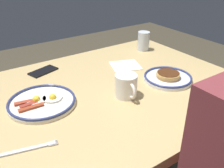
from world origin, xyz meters
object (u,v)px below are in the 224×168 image
at_px(coffee_mug, 126,86).
at_px(cell_phone, 43,71).
at_px(paper_napkin, 125,66).
at_px(fork_far, 28,149).
at_px(plate_near_main, 42,102).
at_px(drinking_glass, 143,42).
at_px(plate_center_pancakes, 168,77).

height_order(coffee_mug, cell_phone, coffee_mug).
height_order(cell_phone, paper_napkin, cell_phone).
bearing_deg(paper_napkin, fork_far, 28.13).
bearing_deg(cell_phone, plate_near_main, 51.17).
height_order(drinking_glass, cell_phone, drinking_glass).
relative_size(plate_near_main, coffee_mug, 2.12).
height_order(plate_near_main, fork_far, plate_near_main).
height_order(coffee_mug, drinking_glass, drinking_glass).
distance_m(coffee_mug, paper_napkin, 0.32).
distance_m(plate_center_pancakes, coffee_mug, 0.26).
bearing_deg(coffee_mug, plate_center_pancakes, -178.66).
bearing_deg(fork_far, plate_center_pancakes, -172.41).
height_order(plate_center_pancakes, cell_phone, plate_center_pancakes).
relative_size(plate_center_pancakes, drinking_glass, 2.01).
xyz_separation_m(plate_near_main, drinking_glass, (-0.76, -0.26, 0.04)).
relative_size(plate_center_pancakes, paper_napkin, 1.54).
distance_m(paper_napkin, fork_far, 0.73).
relative_size(cell_phone, fork_far, 0.77).
distance_m(plate_near_main, fork_far, 0.26).
bearing_deg(fork_far, drinking_glass, -151.49).
distance_m(coffee_mug, drinking_glass, 0.59).
distance_m(plate_near_main, cell_phone, 0.32).
bearing_deg(drinking_glass, cell_phone, -3.62).
bearing_deg(paper_napkin, plate_center_pancakes, 105.10).
bearing_deg(paper_napkin, plate_near_main, 12.82).
bearing_deg(paper_napkin, cell_phone, -24.46).
bearing_deg(drinking_glass, coffee_mug, 42.09).
height_order(plate_near_main, drinking_glass, drinking_glass).
relative_size(plate_center_pancakes, cell_phone, 1.61).
distance_m(cell_phone, paper_napkin, 0.44).
height_order(drinking_glass, fork_far, drinking_glass).
xyz_separation_m(coffee_mug, fork_far, (0.45, 0.09, -0.05)).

